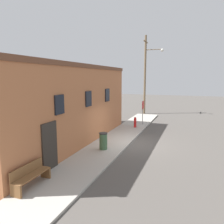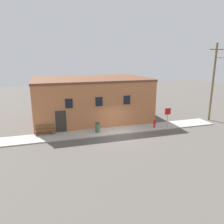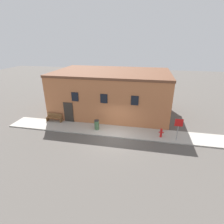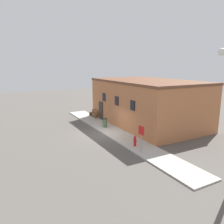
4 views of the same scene
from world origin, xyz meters
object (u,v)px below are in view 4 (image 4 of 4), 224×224
stop_sign (141,134)px  trash_bin (105,123)px  fire_hydrant (135,141)px  bench (94,113)px

stop_sign → trash_bin: 7.35m
fire_hydrant → stop_sign: bearing=-14.6°
bench → trash_bin: (4.90, -0.86, 0.05)m
fire_hydrant → bench: size_ratio=0.50×
fire_hydrant → trash_bin: bearing=177.3°
fire_hydrant → stop_sign: size_ratio=0.42×
stop_sign → fire_hydrant: bearing=165.4°
stop_sign → trash_bin: bearing=175.1°
fire_hydrant → bench: 10.94m
stop_sign → trash_bin: size_ratio=2.14×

